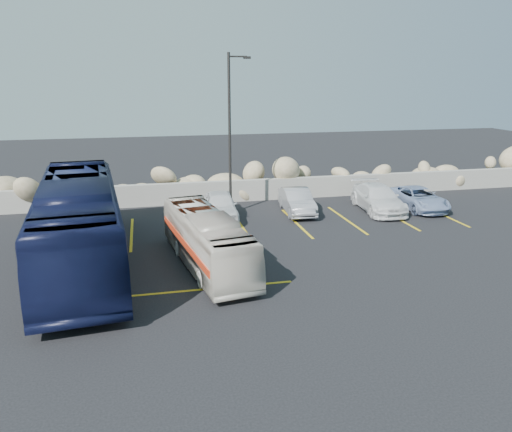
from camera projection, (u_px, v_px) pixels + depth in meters
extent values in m
plane|color=black|center=(206.00, 292.00, 16.54)|extent=(90.00, 90.00, 0.00)
cube|color=gray|center=(179.00, 194.00, 27.64)|extent=(60.00, 0.40, 1.20)
cube|color=gold|center=(132.00, 234.00, 22.58)|extent=(0.12, 5.00, 0.01)
cube|color=gold|center=(242.00, 227.00, 23.66)|extent=(0.12, 5.00, 0.01)
cube|color=gold|center=(296.00, 223.00, 24.23)|extent=(0.12, 5.00, 0.01)
cube|color=gold|center=(346.00, 220.00, 24.78)|extent=(0.12, 5.00, 0.01)
cube|color=gold|center=(394.00, 217.00, 25.33)|extent=(0.12, 5.00, 0.01)
cube|color=gold|center=(440.00, 214.00, 25.88)|extent=(0.12, 5.00, 0.01)
cube|color=gold|center=(175.00, 292.00, 16.52)|extent=(8.00, 0.12, 0.01)
cylinder|color=#2A2725|center=(230.00, 136.00, 24.90)|extent=(0.14, 0.14, 8.00)
cylinder|color=#2A2725|center=(238.00, 56.00, 23.97)|extent=(0.90, 0.08, 0.08)
cube|color=#2A2725|center=(247.00, 58.00, 24.07)|extent=(0.35, 0.18, 0.12)
imported|color=silver|center=(207.00, 240.00, 18.56)|extent=(2.85, 7.55, 2.05)
imported|color=black|center=(79.00, 223.00, 18.46)|extent=(3.87, 12.02, 3.29)
imported|color=silver|center=(220.00, 206.00, 24.78)|extent=(1.90, 4.10, 1.36)
imported|color=#A1A1A6|center=(297.00, 201.00, 25.92)|extent=(1.62, 3.90, 1.26)
imported|color=silver|center=(378.00, 198.00, 26.33)|extent=(2.28, 4.76, 1.34)
imported|color=#8699BE|center=(418.00, 198.00, 26.71)|extent=(1.92, 4.14, 1.15)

